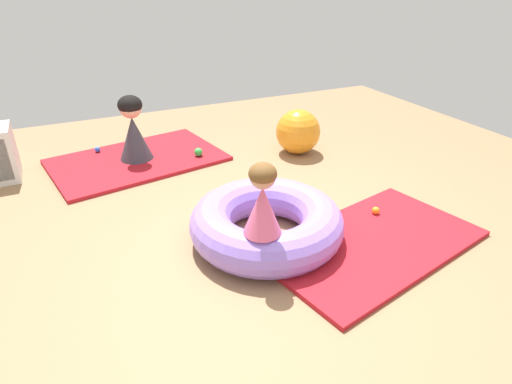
{
  "coord_description": "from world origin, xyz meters",
  "views": [
    {
      "loc": [
        -1.29,
        -2.58,
        1.98
      ],
      "look_at": [
        0.04,
        0.26,
        0.35
      ],
      "focal_mm": 30.28,
      "sensor_mm": 36.0,
      "label": 1
    }
  ],
  "objects_px": {
    "adult_seated": "(133,129)",
    "play_ball_blue": "(97,149)",
    "inflatable_cushion": "(267,223)",
    "exercise_ball_large": "(298,132)",
    "play_ball_green": "(198,152)",
    "play_ball_orange": "(376,210)",
    "play_ball_teal": "(299,246)",
    "child_in_pink": "(263,200)"
  },
  "relations": [
    {
      "from": "adult_seated",
      "to": "play_ball_blue",
      "type": "relative_size",
      "value": 11.2
    },
    {
      "from": "inflatable_cushion",
      "to": "exercise_ball_large",
      "type": "xyz_separation_m",
      "value": [
        1.18,
        1.55,
        0.09
      ]
    },
    {
      "from": "play_ball_green",
      "to": "play_ball_orange",
      "type": "height_order",
      "value": "play_ball_green"
    },
    {
      "from": "play_ball_teal",
      "to": "play_ball_green",
      "type": "bearing_deg",
      "value": 92.83
    },
    {
      "from": "play_ball_blue",
      "to": "play_ball_teal",
      "type": "distance_m",
      "value": 2.99
    },
    {
      "from": "play_ball_teal",
      "to": "play_ball_green",
      "type": "relative_size",
      "value": 0.98
    },
    {
      "from": "inflatable_cushion",
      "to": "child_in_pink",
      "type": "distance_m",
      "value": 0.59
    },
    {
      "from": "inflatable_cushion",
      "to": "child_in_pink",
      "type": "relative_size",
      "value": 2.35
    },
    {
      "from": "exercise_ball_large",
      "to": "play_ball_teal",
      "type": "bearing_deg",
      "value": -119.53
    },
    {
      "from": "adult_seated",
      "to": "exercise_ball_large",
      "type": "distance_m",
      "value": 1.89
    },
    {
      "from": "child_in_pink",
      "to": "play_ball_orange",
      "type": "distance_m",
      "value": 1.38
    },
    {
      "from": "adult_seated",
      "to": "play_ball_green",
      "type": "distance_m",
      "value": 0.77
    },
    {
      "from": "play_ball_blue",
      "to": "play_ball_green",
      "type": "relative_size",
      "value": 0.67
    },
    {
      "from": "inflatable_cushion",
      "to": "adult_seated",
      "type": "bearing_deg",
      "value": 106.81
    },
    {
      "from": "child_in_pink",
      "to": "exercise_ball_large",
      "type": "relative_size",
      "value": 1.0
    },
    {
      "from": "adult_seated",
      "to": "play_ball_blue",
      "type": "bearing_deg",
      "value": 86.66
    },
    {
      "from": "play_ball_teal",
      "to": "play_ball_orange",
      "type": "height_order",
      "value": "play_ball_teal"
    },
    {
      "from": "play_ball_green",
      "to": "play_ball_blue",
      "type": "bearing_deg",
      "value": 149.37
    },
    {
      "from": "inflatable_cushion",
      "to": "adult_seated",
      "type": "distance_m",
      "value": 2.19
    },
    {
      "from": "play_ball_blue",
      "to": "play_ball_teal",
      "type": "relative_size",
      "value": 0.69
    },
    {
      "from": "inflatable_cushion",
      "to": "play_ball_green",
      "type": "bearing_deg",
      "value": 89.0
    },
    {
      "from": "child_in_pink",
      "to": "play_ball_green",
      "type": "relative_size",
      "value": 5.43
    },
    {
      "from": "inflatable_cushion",
      "to": "play_ball_blue",
      "type": "distance_m",
      "value": 2.67
    },
    {
      "from": "child_in_pink",
      "to": "exercise_ball_large",
      "type": "xyz_separation_m",
      "value": [
        1.38,
        1.89,
        -0.33
      ]
    },
    {
      "from": "play_ball_blue",
      "to": "play_ball_orange",
      "type": "distance_m",
      "value": 3.28
    },
    {
      "from": "adult_seated",
      "to": "play_ball_teal",
      "type": "height_order",
      "value": "adult_seated"
    },
    {
      "from": "child_in_pink",
      "to": "play_ball_teal",
      "type": "distance_m",
      "value": 0.62
    },
    {
      "from": "play_ball_orange",
      "to": "play_ball_teal",
      "type": "bearing_deg",
      "value": -167.37
    },
    {
      "from": "inflatable_cushion",
      "to": "play_ball_blue",
      "type": "xyz_separation_m",
      "value": [
        -1.02,
        2.47,
        -0.1
      ]
    },
    {
      "from": "inflatable_cushion",
      "to": "exercise_ball_large",
      "type": "relative_size",
      "value": 2.35
    },
    {
      "from": "inflatable_cushion",
      "to": "play_ball_green",
      "type": "height_order",
      "value": "inflatable_cushion"
    },
    {
      "from": "play_ball_teal",
      "to": "exercise_ball_large",
      "type": "bearing_deg",
      "value": 60.47
    },
    {
      "from": "play_ball_orange",
      "to": "exercise_ball_large",
      "type": "xyz_separation_m",
      "value": [
        0.14,
        1.63,
        0.19
      ]
    },
    {
      "from": "play_ball_green",
      "to": "play_ball_orange",
      "type": "bearing_deg",
      "value": -62.47
    },
    {
      "from": "play_ball_orange",
      "to": "exercise_ball_large",
      "type": "height_order",
      "value": "exercise_ball_large"
    },
    {
      "from": "exercise_ball_large",
      "to": "play_ball_orange",
      "type": "bearing_deg",
      "value": -94.74
    },
    {
      "from": "inflatable_cushion",
      "to": "play_ball_blue",
      "type": "bearing_deg",
      "value": 112.35
    },
    {
      "from": "play_ball_teal",
      "to": "play_ball_orange",
      "type": "relative_size",
      "value": 1.42
    },
    {
      "from": "adult_seated",
      "to": "child_in_pink",
      "type": "bearing_deg",
      "value": -128.39
    },
    {
      "from": "play_ball_orange",
      "to": "exercise_ball_large",
      "type": "distance_m",
      "value": 1.65
    },
    {
      "from": "play_ball_orange",
      "to": "exercise_ball_large",
      "type": "bearing_deg",
      "value": 85.26
    },
    {
      "from": "play_ball_blue",
      "to": "adult_seated",
      "type": "bearing_deg",
      "value": -45.05
    }
  ]
}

